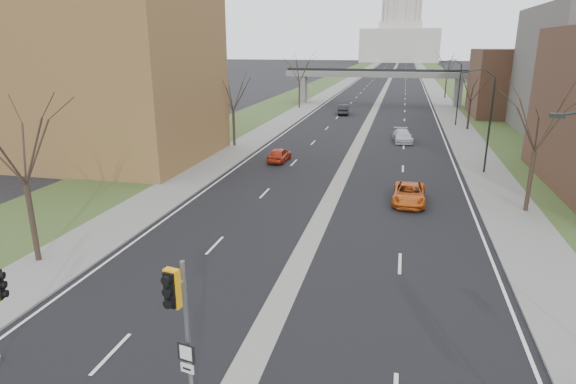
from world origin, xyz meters
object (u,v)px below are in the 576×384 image
at_px(car_left_near, 279,155).
at_px(car_left_far, 344,110).
at_px(signal_pole_median, 180,316).
at_px(car_right_mid, 403,136).
at_px(car_right_near, 409,194).

relative_size(car_left_near, car_left_far, 0.83).
xyz_separation_m(signal_pole_median, car_right_mid, (5.81, 45.10, -2.82)).
xyz_separation_m(car_right_near, car_right_mid, (-0.63, 22.52, 0.03)).
bearing_deg(car_right_near, car_right_mid, 92.98).
relative_size(signal_pole_median, car_left_near, 1.30).
distance_m(car_left_far, car_right_near, 44.81).
bearing_deg(car_left_far, car_right_near, 98.75).
bearing_deg(car_right_near, signal_pole_median, -104.56).
height_order(car_right_near, car_right_mid, car_right_mid).
relative_size(car_left_far, car_right_mid, 0.98).
xyz_separation_m(signal_pole_median, car_left_far, (-3.51, 66.27, -2.74)).
bearing_deg(car_right_mid, signal_pole_median, -104.52).
height_order(car_left_near, car_right_near, car_right_near).
bearing_deg(signal_pole_median, car_right_mid, 93.64).
relative_size(signal_pole_median, car_right_near, 1.05).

